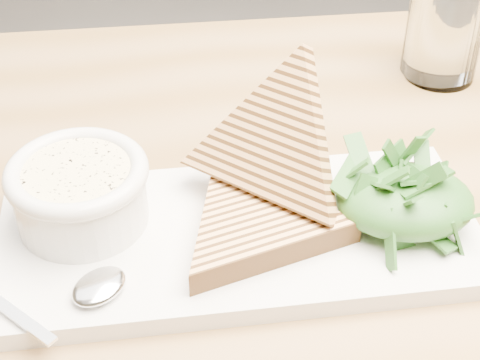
{
  "coord_description": "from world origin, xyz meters",
  "views": [
    {
      "loc": [
        -0.25,
        -0.52,
        1.18
      ],
      "look_at": [
        -0.26,
        -0.06,
        0.82
      ],
      "focal_mm": 55.0,
      "sensor_mm": 36.0,
      "label": 1
    }
  ],
  "objects_px": {
    "soup_bowl": "(81,200)",
    "glass_near": "(447,27)",
    "platter": "(240,236)",
    "glass_far": "(439,27)",
    "table_top": "(406,253)"
  },
  "relations": [
    {
      "from": "platter",
      "to": "glass_near",
      "type": "relative_size",
      "value": 3.31
    },
    {
      "from": "table_top",
      "to": "glass_near",
      "type": "xyz_separation_m",
      "value": [
        0.07,
        0.26,
        0.08
      ]
    },
    {
      "from": "table_top",
      "to": "glass_near",
      "type": "distance_m",
      "value": 0.28
    },
    {
      "from": "table_top",
      "to": "glass_near",
      "type": "relative_size",
      "value": 10.6
    },
    {
      "from": "table_top",
      "to": "glass_far",
      "type": "height_order",
      "value": "glass_far"
    },
    {
      "from": "glass_far",
      "to": "glass_near",
      "type": "bearing_deg",
      "value": -63.87
    },
    {
      "from": "platter",
      "to": "soup_bowl",
      "type": "bearing_deg",
      "value": 175.91
    },
    {
      "from": "table_top",
      "to": "glass_far",
      "type": "xyz_separation_m",
      "value": [
        0.07,
        0.27,
        0.07
      ]
    },
    {
      "from": "glass_far",
      "to": "soup_bowl",
      "type": "bearing_deg",
      "value": -140.58
    },
    {
      "from": "soup_bowl",
      "to": "glass_near",
      "type": "xyz_separation_m",
      "value": [
        0.34,
        0.26,
        0.02
      ]
    },
    {
      "from": "platter",
      "to": "glass_far",
      "type": "distance_m",
      "value": 0.35
    },
    {
      "from": "table_top",
      "to": "glass_far",
      "type": "relative_size",
      "value": 11.79
    },
    {
      "from": "platter",
      "to": "soup_bowl",
      "type": "distance_m",
      "value": 0.13
    },
    {
      "from": "glass_near",
      "to": "glass_far",
      "type": "height_order",
      "value": "glass_near"
    },
    {
      "from": "table_top",
      "to": "glass_far",
      "type": "bearing_deg",
      "value": 75.79
    }
  ]
}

